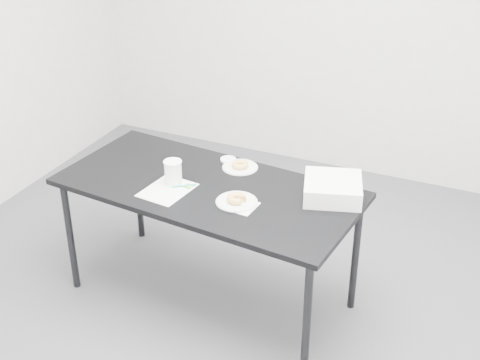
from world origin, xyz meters
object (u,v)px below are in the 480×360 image
at_px(plate_near, 237,202).
at_px(donut_near, 237,198).
at_px(scorecard, 167,190).
at_px(donut_far, 240,164).
at_px(coffee_cup, 173,173).
at_px(plate_far, 240,167).
at_px(bakery_box, 333,189).
at_px(pen, 184,186).
at_px(table, 208,195).

distance_m(plate_near, donut_near, 0.02).
height_order(scorecard, donut_far, donut_far).
height_order(scorecard, coffee_cup, coffee_cup).
bearing_deg(plate_far, scorecard, -121.99).
xyz_separation_m(donut_far, coffee_cup, (-0.26, -0.33, 0.05)).
xyz_separation_m(donut_near, coffee_cup, (-0.41, 0.05, 0.05)).
bearing_deg(bakery_box, plate_far, 152.71).
bearing_deg(plate_near, pen, 173.11).
bearing_deg(donut_near, plate_near, 90.00).
distance_m(plate_near, plate_far, 0.41).
distance_m(table, coffee_cup, 0.24).
distance_m(donut_near, coffee_cup, 0.42).
bearing_deg(donut_far, plate_far, 0.00).
xyz_separation_m(table, plate_near, (0.22, -0.10, 0.06)).
bearing_deg(table, donut_far, 80.84).
bearing_deg(bakery_box, pen, 179.24).
height_order(donut_near, coffee_cup, coffee_cup).
height_order(table, bakery_box, bakery_box).
relative_size(pen, coffee_cup, 0.95).
xyz_separation_m(donut_near, bakery_box, (0.45, 0.27, 0.02)).
bearing_deg(scorecard, plate_near, 11.25).
xyz_separation_m(pen, coffee_cup, (-0.07, 0.01, 0.07)).
height_order(table, coffee_cup, coffee_cup).
distance_m(pen, donut_near, 0.34).
bearing_deg(plate_far, bakery_box, -10.21).
distance_m(plate_far, bakery_box, 0.61).
height_order(plate_near, donut_near, donut_near).
relative_size(pen, plate_near, 0.61).
bearing_deg(pen, table, -8.03).
distance_m(pen, coffee_cup, 0.10).
relative_size(donut_near, bakery_box, 0.34).
relative_size(scorecard, plate_far, 1.40).
bearing_deg(pen, donut_far, 24.41).
xyz_separation_m(scorecard, donut_far, (0.26, 0.41, 0.02)).
distance_m(table, bakery_box, 0.70).
relative_size(plate_far, bakery_box, 0.69).
relative_size(table, scorecard, 5.99).
xyz_separation_m(plate_far, coffee_cup, (-0.26, -0.33, 0.07)).
bearing_deg(donut_near, bakery_box, 31.25).
relative_size(plate_near, donut_near, 2.13).
xyz_separation_m(table, plate_far, (0.07, 0.28, 0.06)).
height_order(pen, plate_far, pen).
bearing_deg(scorecard, plate_far, 64.72).
relative_size(donut_far, bakery_box, 0.32).
bearing_deg(coffee_cup, plate_near, -6.42).
height_order(table, plate_far, plate_far).
bearing_deg(plate_far, table, -104.85).
xyz_separation_m(scorecard, donut_near, (0.41, 0.03, 0.03)).
distance_m(plate_near, donut_far, 0.41).
xyz_separation_m(pen, donut_far, (0.19, 0.34, 0.02)).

